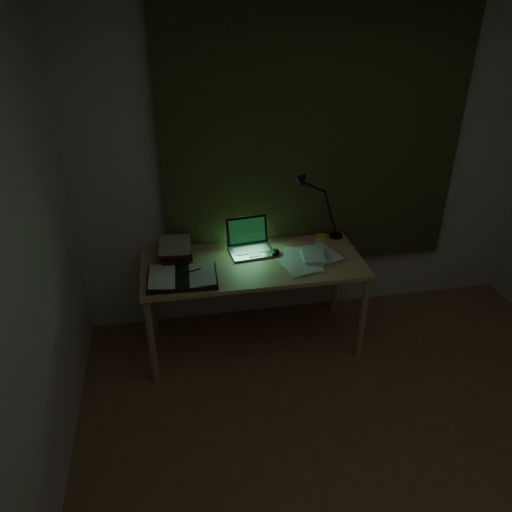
{
  "coord_description": "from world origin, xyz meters",
  "views": [
    {
      "loc": [
        -1.04,
        -1.4,
        2.44
      ],
      "look_at": [
        -0.52,
        1.46,
        0.82
      ],
      "focal_mm": 35.0,
      "sensor_mm": 36.0,
      "label": 1
    }
  ],
  "objects_px": {
    "laptop": "(252,239)",
    "book_stack": "(175,250)",
    "open_textbook": "(182,277)",
    "desk": "(253,304)",
    "desk_lamp": "(339,204)",
    "loose_papers": "(306,255)"
  },
  "relations": [
    {
      "from": "laptop",
      "to": "open_textbook",
      "type": "bearing_deg",
      "value": -158.33
    },
    {
      "from": "laptop",
      "to": "open_textbook",
      "type": "xyz_separation_m",
      "value": [
        -0.52,
        -0.28,
        -0.09
      ]
    },
    {
      "from": "book_stack",
      "to": "loose_papers",
      "type": "xyz_separation_m",
      "value": [
        0.91,
        -0.14,
        -0.06
      ]
    },
    {
      "from": "laptop",
      "to": "desk_lamp",
      "type": "bearing_deg",
      "value": 5.0
    },
    {
      "from": "desk",
      "to": "loose_papers",
      "type": "height_order",
      "value": "loose_papers"
    },
    {
      "from": "book_stack",
      "to": "desk_lamp",
      "type": "height_order",
      "value": "desk_lamp"
    },
    {
      "from": "desk",
      "to": "book_stack",
      "type": "xyz_separation_m",
      "value": [
        -0.53,
        0.15,
        0.42
      ]
    },
    {
      "from": "desk",
      "to": "desk_lamp",
      "type": "relative_size",
      "value": 2.86
    },
    {
      "from": "open_textbook",
      "to": "book_stack",
      "type": "relative_size",
      "value": 1.79
    },
    {
      "from": "open_textbook",
      "to": "book_stack",
      "type": "height_order",
      "value": "book_stack"
    },
    {
      "from": "loose_papers",
      "to": "desk_lamp",
      "type": "height_order",
      "value": "desk_lamp"
    },
    {
      "from": "desk",
      "to": "desk_lamp",
      "type": "xyz_separation_m",
      "value": [
        0.7,
        0.27,
        0.62
      ]
    },
    {
      "from": "laptop",
      "to": "desk_lamp",
      "type": "distance_m",
      "value": 0.71
    },
    {
      "from": "book_stack",
      "to": "loose_papers",
      "type": "height_order",
      "value": "book_stack"
    },
    {
      "from": "laptop",
      "to": "book_stack",
      "type": "xyz_separation_m",
      "value": [
        -0.55,
        0.01,
        -0.05
      ]
    },
    {
      "from": "laptop",
      "to": "open_textbook",
      "type": "height_order",
      "value": "laptop"
    },
    {
      "from": "desk",
      "to": "laptop",
      "type": "xyz_separation_m",
      "value": [
        0.02,
        0.13,
        0.47
      ]
    },
    {
      "from": "open_textbook",
      "to": "book_stack",
      "type": "xyz_separation_m",
      "value": [
        -0.03,
        0.29,
        0.05
      ]
    },
    {
      "from": "loose_papers",
      "to": "desk_lamp",
      "type": "distance_m",
      "value": 0.48
    },
    {
      "from": "desk",
      "to": "book_stack",
      "type": "height_order",
      "value": "book_stack"
    },
    {
      "from": "laptop",
      "to": "loose_papers",
      "type": "height_order",
      "value": "laptop"
    },
    {
      "from": "desk",
      "to": "open_textbook",
      "type": "relative_size",
      "value": 3.4
    }
  ]
}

